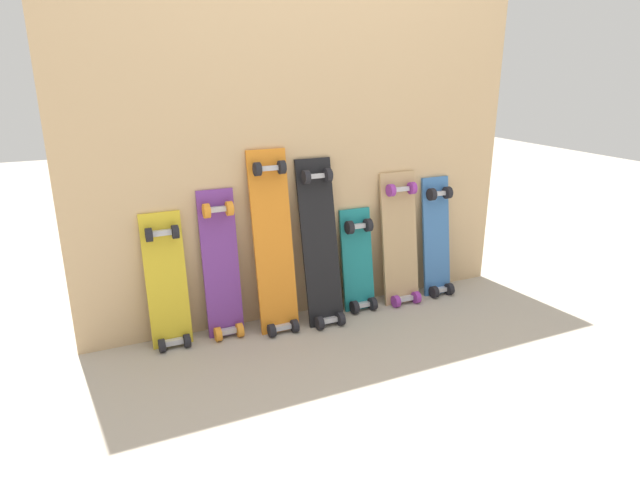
{
  "coord_description": "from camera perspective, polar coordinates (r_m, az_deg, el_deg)",
  "views": [
    {
      "loc": [
        -1.05,
        -2.39,
        1.27
      ],
      "look_at": [
        0.0,
        -0.07,
        0.43
      ],
      "focal_mm": 30.14,
      "sensor_mm": 36.0,
      "label": 1
    }
  ],
  "objects": [
    {
      "name": "skateboard_black",
      "position": [
        2.71,
        0.09,
        -0.97
      ],
      "size": [
        0.19,
        0.26,
        0.89
      ],
      "color": "black",
      "rests_on": "ground"
    },
    {
      "name": "plywood_wall_panel",
      "position": [
        2.7,
        -1.25,
        11.04
      ],
      "size": [
        2.33,
        0.04,
        1.87
      ],
      "primitive_type": "cube",
      "color": "tan",
      "rests_on": "ground"
    },
    {
      "name": "skateboard_yellow",
      "position": [
        2.59,
        -15.9,
        -4.89
      ],
      "size": [
        0.19,
        0.16,
        0.7
      ],
      "color": "gold",
      "rests_on": "ground"
    },
    {
      "name": "skateboard_natural",
      "position": [
        2.98,
        8.54,
        -0.46
      ],
      "size": [
        0.21,
        0.2,
        0.78
      ],
      "color": "tan",
      "rests_on": "ground"
    },
    {
      "name": "skateboard_purple",
      "position": [
        2.62,
        -10.37,
        -3.24
      ],
      "size": [
        0.17,
        0.17,
        0.78
      ],
      "color": "#6B338C",
      "rests_on": "ground"
    },
    {
      "name": "skateboard_teal",
      "position": [
        2.89,
        4.11,
        -2.71
      ],
      "size": [
        0.18,
        0.17,
        0.61
      ],
      "color": "#197A7F",
      "rests_on": "ground"
    },
    {
      "name": "ground_plane",
      "position": [
        2.91,
        -0.58,
        -7.78
      ],
      "size": [
        12.0,
        12.0,
        0.0
      ],
      "primitive_type": "plane",
      "color": "#A89E8E"
    },
    {
      "name": "skateboard_orange",
      "position": [
        2.63,
        -4.89,
        -0.97
      ],
      "size": [
        0.2,
        0.23,
        0.95
      ],
      "color": "orange",
      "rests_on": "ground"
    },
    {
      "name": "skateboard_blue",
      "position": [
        3.13,
        12.33,
        -0.21
      ],
      "size": [
        0.17,
        0.18,
        0.73
      ],
      "color": "#386BAD",
      "rests_on": "ground"
    }
  ]
}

